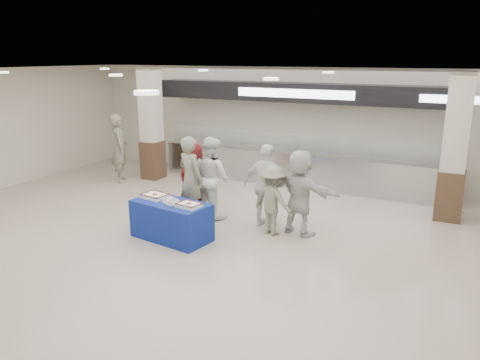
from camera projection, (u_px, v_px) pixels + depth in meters
The scene contains 15 objects.
ground at pixel (192, 255), 8.48m from camera, with size 14.00×14.00×0.00m, color #BEB3A2.
serving_line at pixel (297, 144), 12.84m from camera, with size 8.70×0.85×2.80m.
column_left at pixel (151, 126), 13.45m from camera, with size 0.55×0.55×3.20m.
column_right at pixel (455, 151), 9.97m from camera, with size 0.55×0.55×3.20m.
display_table at pixel (171, 220), 9.17m from camera, with size 1.55×0.78×0.75m, color navy.
sheet_cake_left at pixel (155, 196), 9.34m from camera, with size 0.54×0.45×0.10m.
sheet_cake_right at pixel (189, 205), 8.78m from camera, with size 0.47×0.39×0.09m.
cupcake_tray at pixel (172, 201), 9.03m from camera, with size 0.51×0.46×0.07m.
civilian_maroon at pixel (193, 178), 10.48m from camera, with size 0.82×0.53×1.68m, color maroon.
soldier_a at pixel (191, 179), 10.05m from camera, with size 0.68×0.45×1.87m, color slate.
chef_tall at pixel (212, 177), 10.34m from camera, with size 0.88×0.68×1.81m, color white.
chef_short at pixel (267, 186), 9.70m from camera, with size 1.04×0.43×1.77m, color white.
soldier_b at pixel (273, 200), 9.33m from camera, with size 0.91×0.53×1.42m, color slate.
civilian_white at pixel (300, 193), 9.30m from camera, with size 1.61×0.51×1.74m, color silver.
soldier_bg at pixel (119, 148), 13.22m from camera, with size 0.71×0.46×1.94m, color slate.
Camera 1 is at (4.31, -6.61, 3.51)m, focal length 35.00 mm.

